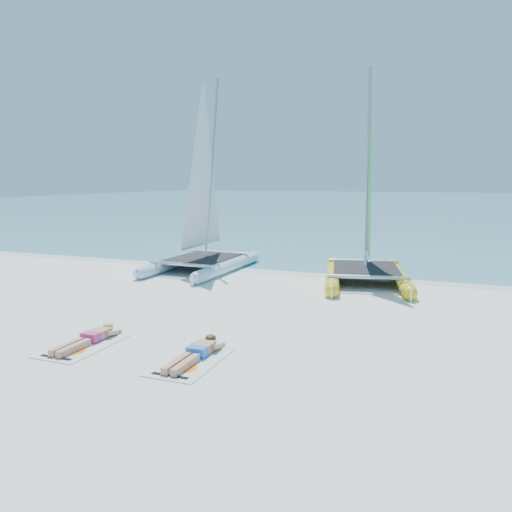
{
  "coord_description": "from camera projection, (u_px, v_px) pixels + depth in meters",
  "views": [
    {
      "loc": [
        4.53,
        -11.58,
        3.33
      ],
      "look_at": [
        -0.41,
        1.2,
        1.2
      ],
      "focal_mm": 35.0,
      "sensor_mm": 36.0,
      "label": 1
    }
  ],
  "objects": [
    {
      "name": "towel_a",
      "position": [
        83.0,
        346.0,
        10.02
      ],
      "size": [
        1.0,
        1.85,
        0.02
      ],
      "primitive_type": "cube",
      "color": "silver",
      "rests_on": "ground"
    },
    {
      "name": "sunbather_b",
      "position": [
        196.0,
        352.0,
        9.32
      ],
      "size": [
        0.37,
        1.73,
        0.26
      ],
      "color": "tan",
      "rests_on": "towel_b"
    },
    {
      "name": "towel_b",
      "position": [
        191.0,
        361.0,
        9.16
      ],
      "size": [
        1.0,
        1.85,
        0.02
      ],
      "primitive_type": "cube",
      "color": "silver",
      "rests_on": "ground"
    },
    {
      "name": "catamaran_yellow",
      "position": [
        367.0,
        211.0,
        16.43
      ],
      "size": [
        3.6,
        5.86,
        7.27
      ],
      "rotation": [
        0.0,
        0.0,
        0.21
      ],
      "color": "yellow",
      "rests_on": "ground"
    },
    {
      "name": "sea",
      "position": [
        415.0,
        202.0,
        70.87
      ],
      "size": [
        140.0,
        115.0,
        0.01
      ],
      "primitive_type": "cube",
      "color": "#6EB4B7",
      "rests_on": "ground"
    },
    {
      "name": "wet_sand_strip",
      "position": [
        310.0,
        272.0,
        17.86
      ],
      "size": [
        140.0,
        1.4,
        0.01
      ],
      "primitive_type": "cube",
      "color": "silver",
      "rests_on": "ground"
    },
    {
      "name": "sunbather_a",
      "position": [
        89.0,
        338.0,
        10.18
      ],
      "size": [
        0.37,
        1.73,
        0.26
      ],
      "color": "tan",
      "rests_on": "towel_a"
    },
    {
      "name": "ground",
      "position": [
        254.0,
        310.0,
        12.79
      ],
      "size": [
        140.0,
        140.0,
        0.0
      ],
      "primitive_type": "plane",
      "color": "white",
      "rests_on": "ground"
    },
    {
      "name": "catamaran_blue",
      "position": [
        203.0,
        211.0,
        18.14
      ],
      "size": [
        2.67,
        5.4,
        7.29
      ],
      "rotation": [
        0.0,
        0.0,
        -0.02
      ],
      "color": "#B7DCF1",
      "rests_on": "ground"
    }
  ]
}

